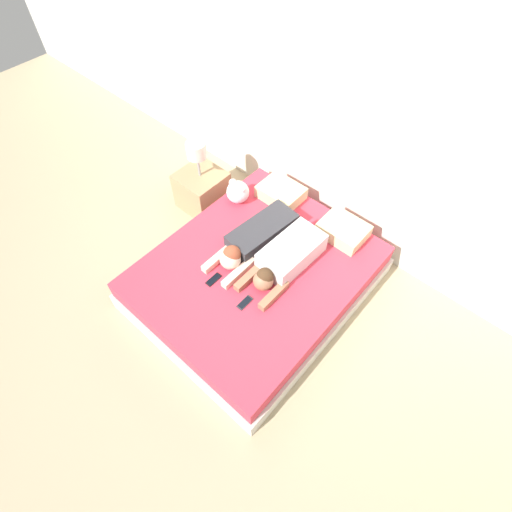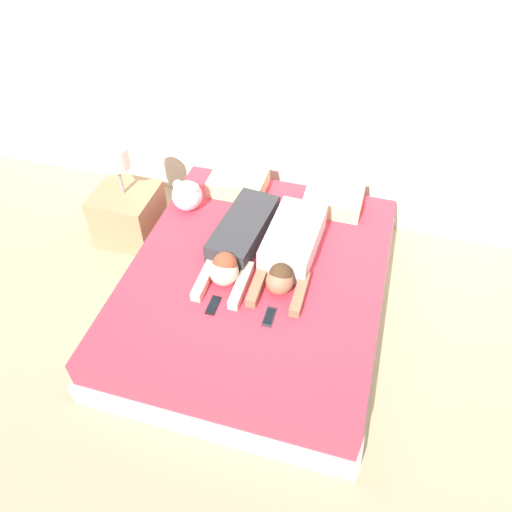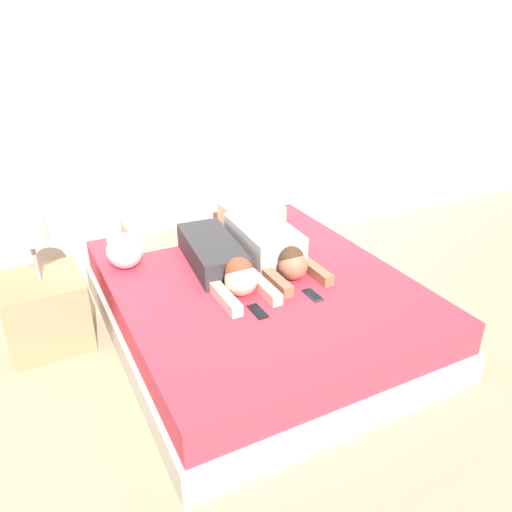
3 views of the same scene
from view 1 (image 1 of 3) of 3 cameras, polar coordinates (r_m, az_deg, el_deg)
The scene contains 11 objects.
ground_plane at distance 4.13m, azimuth 0.00°, elevation -4.64°, with size 12.00×12.00×0.00m, color tan.
wall_back at distance 3.91m, azimuth 12.80°, elevation 17.75°, with size 12.00×0.06×2.60m.
bed at distance 3.96m, azimuth 0.00°, elevation -3.09°, with size 1.83×2.19×0.41m.
pillow_head_left at distance 4.34m, azimuth 3.60°, elevation 9.04°, with size 0.45×0.36×0.14m.
pillow_head_right at distance 4.06m, azimuth 12.36°, elevation 3.64°, with size 0.45×0.36×0.14m.
person_left at distance 3.86m, azimuth -0.44°, elevation 2.36°, with size 0.38×1.06×0.23m.
person_right at distance 3.72m, azimuth 4.24°, elevation -0.32°, with size 0.38×0.94×0.22m.
cell_phone_left at distance 3.71m, azimuth -6.08°, elevation -3.37°, with size 0.06×0.16×0.01m.
cell_phone_right at distance 3.57m, azimuth -1.61°, elevation -6.68°, with size 0.06×0.16×0.01m.
plush_toy at distance 4.26m, azimuth -2.61°, elevation 9.19°, with size 0.24×0.24×0.25m.
nightstand at distance 4.73m, azimuth -7.74°, elevation 9.66°, with size 0.49×0.49×0.90m.
Camera 1 is at (1.45, -1.64, 3.50)m, focal length 28.00 mm.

